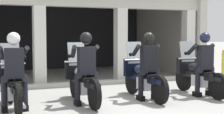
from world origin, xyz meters
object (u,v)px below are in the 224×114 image
(motorcycle_far_left, at_px, (13,84))
(police_officer_center_right, at_px, (148,60))
(police_officer_far_left, at_px, (14,65))
(bollard_kerbside, at_px, (224,64))
(motorcycle_far_right, at_px, (197,75))
(police_officer_far_right, at_px, (204,59))
(motorcycle_center_right, at_px, (143,77))
(motorcycle_center_left, at_px, (82,80))
(police_officer_center_left, at_px, (86,62))

(motorcycle_far_left, bearing_deg, police_officer_center_right, -17.02)
(police_officer_far_left, bearing_deg, police_officer_center_right, -11.65)
(police_officer_far_left, relative_size, police_officer_center_right, 1.00)
(police_officer_center_right, bearing_deg, bollard_kerbside, 21.04)
(motorcycle_far_right, bearing_deg, bollard_kerbside, 23.47)
(motorcycle_far_left, relative_size, police_officer_far_right, 1.29)
(motorcycle_center_right, distance_m, police_officer_center_right, 0.52)
(motorcycle_center_right, xyz_separation_m, police_officer_center_right, (-0.00, -0.28, 0.44))
(police_officer_center_right, bearing_deg, police_officer_far_left, 171.58)
(motorcycle_far_left, xyz_separation_m, police_officer_center_right, (3.02, -0.30, 0.44))
(motorcycle_far_left, distance_m, motorcycle_far_right, 4.53)
(police_officer_far_left, bearing_deg, motorcycle_far_left, 78.33)
(police_officer_far_left, bearing_deg, motorcycle_center_left, 0.14)
(police_officer_far_right, relative_size, bollard_kerbside, 1.58)
(motorcycle_center_left, bearing_deg, police_officer_far_right, -14.04)
(motorcycle_far_right, bearing_deg, motorcycle_center_left, 162.15)
(motorcycle_center_left, height_order, motorcycle_far_right, same)
(motorcycle_far_left, relative_size, police_officer_center_left, 1.29)
(motorcycle_center_left, bearing_deg, motorcycle_far_right, -8.71)
(police_officer_far_left, relative_size, bollard_kerbside, 1.58)
(motorcycle_far_left, xyz_separation_m, police_officer_far_right, (4.53, -0.40, 0.44))
(motorcycle_center_left, height_order, police_officer_center_right, police_officer_center_right)
(motorcycle_center_left, xyz_separation_m, police_officer_far_right, (3.02, -0.43, 0.44))
(police_officer_center_left, height_order, police_officer_far_right, same)
(police_officer_far_left, relative_size, motorcycle_center_right, 0.78)
(police_officer_center_left, relative_size, police_officer_center_right, 1.00)
(motorcycle_far_left, distance_m, police_officer_center_right, 3.06)
(bollard_kerbside, bearing_deg, motorcycle_center_left, -160.28)
(motorcycle_center_left, relative_size, police_officer_center_left, 1.29)
(motorcycle_center_left, relative_size, police_officer_center_right, 1.29)
(police_officer_center_right, bearing_deg, motorcycle_far_left, 166.22)
(police_officer_far_left, height_order, bollard_kerbside, police_officer_far_left)
(motorcycle_far_left, bearing_deg, motorcycle_far_right, -12.90)
(motorcycle_center_right, distance_m, bollard_kerbside, 4.79)
(motorcycle_far_left, height_order, bollard_kerbside, motorcycle_far_left)
(police_officer_far_right, bearing_deg, bollard_kerbside, 26.84)
(police_officer_far_left, distance_m, bollard_kerbside, 7.71)
(motorcycle_far_left, height_order, police_officer_far_right, police_officer_far_right)
(motorcycle_far_left, xyz_separation_m, police_officer_center_left, (1.51, -0.26, 0.44))
(motorcycle_far_left, bearing_deg, police_officer_far_right, -16.48)
(police_officer_center_right, height_order, police_officer_far_right, same)
(police_officer_far_left, bearing_deg, motorcycle_far_right, -9.32)
(police_officer_far_left, distance_m, motorcycle_center_right, 3.07)
(bollard_kerbside, bearing_deg, police_officer_center_right, -150.78)
(motorcycle_center_right, relative_size, police_officer_center_right, 1.29)
(motorcycle_far_left, height_order, motorcycle_center_right, same)
(police_officer_far_left, distance_m, police_officer_center_right, 3.02)
(motorcycle_far_left, xyz_separation_m, motorcycle_far_right, (4.53, -0.12, 0.00))
(police_officer_far_right, bearing_deg, police_officer_center_left, 162.15)
(motorcycle_center_right, xyz_separation_m, police_officer_far_right, (1.51, -0.39, 0.44))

